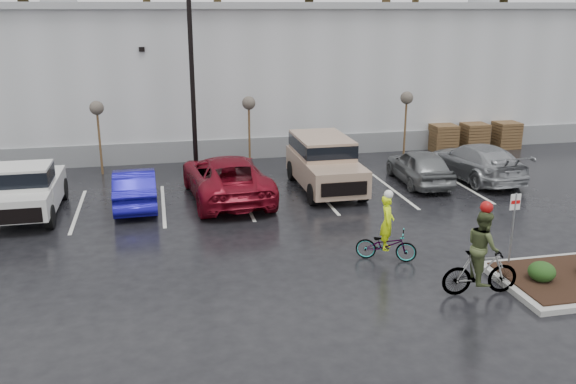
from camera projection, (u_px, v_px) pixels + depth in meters
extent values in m
plane|color=black|center=(382.00, 284.00, 16.05)|extent=(120.00, 120.00, 0.00)
cube|color=#BBBDC1|center=(251.00, 69.00, 35.59)|extent=(60.00, 15.00, 7.00)
cube|color=slate|center=(276.00, 147.00, 29.41)|extent=(60.00, 0.12, 1.00)
cube|color=#999B9E|center=(249.00, 6.00, 34.56)|extent=(60.50, 15.50, 0.30)
cube|color=#1C3A18|center=(213.00, 51.00, 57.24)|extent=(80.00, 25.00, 6.00)
cylinder|color=black|center=(192.00, 70.00, 25.14)|extent=(0.20, 0.20, 9.00)
cylinder|color=#47301C|center=(100.00, 143.00, 26.17)|extent=(0.10, 0.10, 2.80)
sphere|color=#443C36|center=(97.00, 108.00, 25.73)|extent=(0.60, 0.60, 0.60)
cylinder|color=#47301C|center=(249.00, 136.00, 27.49)|extent=(0.10, 0.10, 2.80)
sphere|color=#443C36|center=(249.00, 103.00, 27.05)|extent=(0.60, 0.60, 0.60)
cylinder|color=#47301C|center=(405.00, 129.00, 29.01)|extent=(0.10, 0.10, 2.80)
sphere|color=#443C36|center=(407.00, 98.00, 28.57)|extent=(0.60, 0.60, 0.60)
cube|color=#47301C|center=(443.00, 138.00, 30.67)|extent=(1.20, 1.20, 1.35)
cube|color=#47301C|center=(474.00, 136.00, 31.01)|extent=(1.20, 1.20, 1.35)
cube|color=#47301C|center=(506.00, 135.00, 31.38)|extent=(1.20, 1.20, 1.35)
ellipsoid|color=#163813|center=(542.00, 272.00, 15.81)|extent=(0.70, 0.70, 0.52)
cylinder|color=gray|center=(512.00, 231.00, 16.69)|extent=(0.05, 0.05, 2.20)
cube|color=white|center=(515.00, 202.00, 16.44)|extent=(0.30, 0.02, 0.45)
cube|color=red|center=(516.00, 202.00, 16.43)|extent=(0.26, 0.02, 0.10)
imported|color=#0F0B7E|center=(135.00, 187.00, 22.19)|extent=(1.59, 4.28, 1.40)
imported|color=maroon|center=(226.00, 177.00, 23.00)|extent=(3.17, 6.16, 1.66)
imported|color=slate|center=(419.00, 166.00, 25.00)|extent=(1.90, 4.32, 1.45)
imported|color=#94979B|center=(476.00, 161.00, 25.65)|extent=(2.55, 5.36, 1.51)
imported|color=#3F3F44|center=(386.00, 245.00, 17.46)|extent=(1.83, 1.28, 0.91)
imported|color=#D5FB0D|center=(387.00, 222.00, 17.26)|extent=(0.59, 0.69, 1.60)
sphere|color=silver|center=(389.00, 195.00, 17.01)|extent=(0.26, 0.26, 0.26)
imported|color=#3F3F44|center=(480.00, 272.00, 15.34)|extent=(1.95, 0.72, 1.19)
imported|color=#3D4726|center=(483.00, 247.00, 15.14)|extent=(0.57, 0.95, 1.88)
sphere|color=#990C0C|center=(487.00, 207.00, 14.84)|extent=(0.31, 0.31, 0.31)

